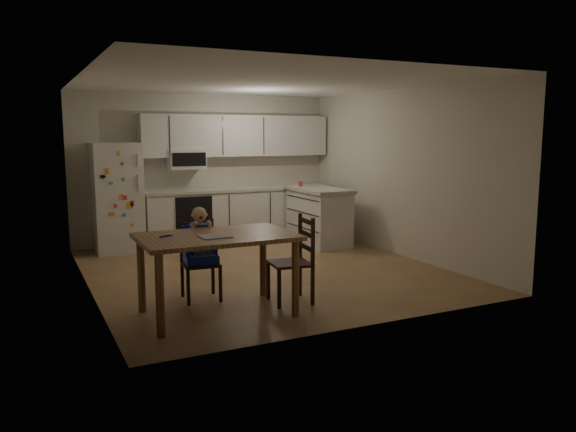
# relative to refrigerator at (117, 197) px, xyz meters

# --- Properties ---
(room) EXTENTS (4.52, 5.01, 2.51)m
(room) POSITION_rel_refrigerator_xyz_m (1.55, -1.67, 0.40)
(room) COLOR brown
(room) RESTS_ON ground
(refrigerator) EXTENTS (0.72, 0.70, 1.70)m
(refrigerator) POSITION_rel_refrigerator_xyz_m (0.00, 0.00, 0.00)
(refrigerator) COLOR silver
(refrigerator) RESTS_ON ground
(kitchen_run) EXTENTS (3.37, 0.62, 2.15)m
(kitchen_run) POSITION_rel_refrigerator_xyz_m (2.05, 0.09, 0.03)
(kitchen_run) COLOR silver
(kitchen_run) RESTS_ON ground
(kitchen_island) EXTENTS (0.67, 1.28, 0.94)m
(kitchen_island) POSITION_rel_refrigerator_xyz_m (3.10, -0.91, -0.37)
(kitchen_island) COLOR silver
(kitchen_island) RESTS_ON ground
(red_cup) EXTENTS (0.07, 0.07, 0.09)m
(red_cup) POSITION_rel_refrigerator_xyz_m (2.96, -0.51, 0.14)
(red_cup) COLOR red
(red_cup) RESTS_ON kitchen_island
(dining_table) EXTENTS (1.55, 0.99, 0.83)m
(dining_table) POSITION_rel_refrigerator_xyz_m (0.38, -3.68, -0.13)
(dining_table) COLOR brown
(dining_table) RESTS_ON ground
(napkin) EXTENTS (0.29, 0.25, 0.01)m
(napkin) POSITION_rel_refrigerator_xyz_m (0.32, -3.79, -0.02)
(napkin) COLOR silver
(napkin) RESTS_ON dining_table
(toddler_spoon) EXTENTS (0.12, 0.06, 0.02)m
(toddler_spoon) POSITION_rel_refrigerator_xyz_m (-0.12, -3.57, -0.01)
(toddler_spoon) COLOR #132ED1
(toddler_spoon) RESTS_ON dining_table
(chair_booster) EXTENTS (0.42, 0.42, 1.04)m
(chair_booster) POSITION_rel_refrigerator_xyz_m (0.38, -3.06, -0.22)
(chair_booster) COLOR black
(chair_booster) RESTS_ON ground
(chair_side) EXTENTS (0.46, 0.46, 0.95)m
(chair_side) POSITION_rel_refrigerator_xyz_m (1.32, -3.64, -0.31)
(chair_side) COLOR black
(chair_side) RESTS_ON ground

